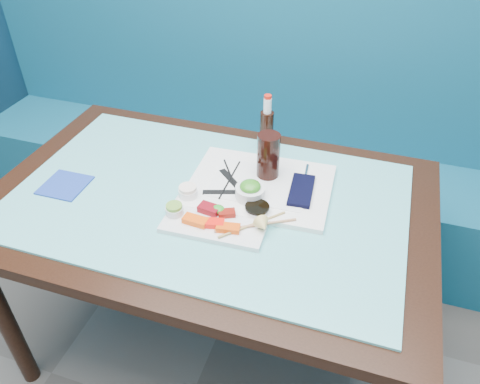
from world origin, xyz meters
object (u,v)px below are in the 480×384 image
(seaweed_bowl, at_px, (250,192))
(blue_napkin, at_px, (65,185))
(booth_bench, at_px, (272,158))
(dining_table, at_px, (209,219))
(cola_bottle_body, at_px, (267,130))
(serving_tray, at_px, (260,186))
(cola_glass, at_px, (268,156))
(sashimi_plate, at_px, (218,217))

(seaweed_bowl, bearing_deg, blue_napkin, -169.44)
(booth_bench, xyz_separation_m, dining_table, (0.00, -0.84, 0.29))
(blue_napkin, bearing_deg, booth_bench, 63.51)
(seaweed_bowl, distance_m, cola_bottle_body, 0.33)
(dining_table, relative_size, seaweed_bowl, 15.09)
(serving_tray, distance_m, seaweed_bowl, 0.08)
(serving_tray, relative_size, blue_napkin, 3.26)
(cola_bottle_body, bearing_deg, cola_glass, -72.99)
(cola_glass, xyz_separation_m, blue_napkin, (-0.62, -0.24, -0.09))
(dining_table, bearing_deg, serving_tray, 33.83)
(booth_bench, height_order, cola_bottle_body, booth_bench)
(seaweed_bowl, distance_m, cola_glass, 0.14)
(serving_tray, distance_m, cola_glass, 0.10)
(booth_bench, distance_m, serving_tray, 0.85)
(serving_tray, bearing_deg, dining_table, -148.80)
(sashimi_plate, xyz_separation_m, serving_tray, (0.08, 0.18, 0.00))
(sashimi_plate, height_order, cola_glass, cola_glass)
(seaweed_bowl, xyz_separation_m, cola_glass, (0.02, 0.13, 0.06))
(booth_bench, relative_size, seaweed_bowl, 32.34)
(seaweed_bowl, distance_m, blue_napkin, 0.61)
(booth_bench, distance_m, dining_table, 0.89)
(dining_table, height_order, serving_tray, serving_tray)
(dining_table, xyz_separation_m, serving_tray, (0.14, 0.10, 0.10))
(sashimi_plate, relative_size, cola_glass, 1.99)
(booth_bench, bearing_deg, sashimi_plate, -85.79)
(cola_bottle_body, bearing_deg, serving_tray, -78.77)
(booth_bench, distance_m, cola_glass, 0.85)
(dining_table, xyz_separation_m, sashimi_plate, (0.07, -0.09, 0.10))
(sashimi_plate, relative_size, seaweed_bowl, 3.25)
(booth_bench, height_order, dining_table, booth_bench)
(blue_napkin, bearing_deg, cola_bottle_body, 38.05)
(serving_tray, relative_size, seaweed_bowl, 4.86)
(dining_table, relative_size, cola_bottle_body, 10.14)
(booth_bench, bearing_deg, dining_table, -90.00)
(cola_glass, relative_size, blue_napkin, 1.09)
(blue_napkin, bearing_deg, sashimi_plate, 0.35)
(seaweed_bowl, xyz_separation_m, cola_bottle_body, (-0.04, 0.32, 0.03))
(sashimi_plate, height_order, seaweed_bowl, seaweed_bowl)
(booth_bench, bearing_deg, cola_bottle_body, -79.24)
(booth_bench, relative_size, blue_napkin, 21.67)
(cola_bottle_body, xyz_separation_m, blue_napkin, (-0.56, -0.44, -0.07))
(serving_tray, distance_m, blue_napkin, 0.63)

